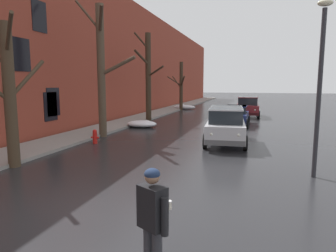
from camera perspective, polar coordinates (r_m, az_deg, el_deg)
ground_plane at (r=7.58m, az=-13.23°, el=-15.24°), size 200.00×200.00×0.00m
left_sidewalk_slab at (r=26.03m, az=-5.33°, el=1.53°), size 2.50×80.00×0.13m
brick_townhouse_facade at (r=26.66m, az=-9.07°, el=12.66°), size 0.63×80.00×10.40m
snow_bank_near_corner_left at (r=20.86m, az=-4.89°, el=0.41°), size 2.09×1.46×0.47m
snow_bank_mid_block_left at (r=35.48m, az=3.08°, el=3.58°), size 2.58×0.94×0.63m
bare_tree_at_the_corner at (r=11.96m, az=-27.76°, el=5.82°), size 2.64×2.99×5.09m
bare_tree_second_along_sidewalk at (r=17.22m, az=-12.40°, el=10.66°), size 3.58×2.01×7.54m
bare_tree_mid_block at (r=24.08m, az=-3.78°, el=9.40°), size 2.35×1.96×6.88m
bare_tree_far_down_block at (r=34.41m, az=2.47°, el=7.65°), size 2.09×3.45×5.41m
suv_silver_approaching_near_lane at (r=15.26m, az=10.88°, el=0.38°), size 2.25×4.67×1.82m
sedan_darkblue_parked_kerbside_close at (r=22.18m, az=12.70°, el=2.03°), size 1.91×4.03×1.42m
suv_maroon_parked_kerbside_mid at (r=28.30m, az=14.78°, el=3.69°), size 2.20×4.58×1.82m
pedestrian_with_coffee at (r=4.61m, az=-2.93°, el=-16.68°), size 0.60×0.43×1.76m
fire_hydrant at (r=15.53m, az=-13.63°, el=-1.93°), size 0.42×0.22×0.71m
street_lamp_post at (r=10.45m, az=26.76°, el=7.71°), size 0.44×0.24×5.44m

